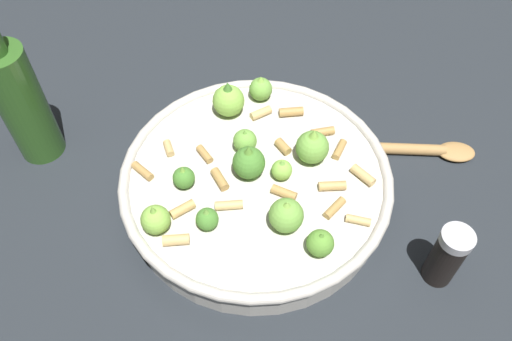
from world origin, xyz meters
The scene contains 5 objects.
ground_plane centered at (0.00, 0.00, 0.00)m, with size 2.40×2.40×0.00m, color #23282D.
cooking_pan centered at (0.00, 0.00, 0.03)m, with size 0.34×0.34×0.10m.
pepper_shaker centered at (-0.24, 0.01, 0.05)m, with size 0.04×0.04×0.09m.
olive_oil_bottle centered at (0.31, 0.05, 0.09)m, with size 0.06×0.06×0.22m.
wooden_spoon centered at (-0.14, -0.15, 0.01)m, with size 0.25×0.12×0.02m.
Camera 1 is at (-0.16, 0.36, 0.57)m, focal length 36.60 mm.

